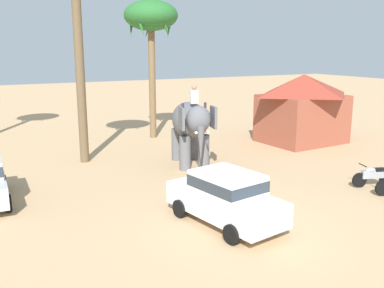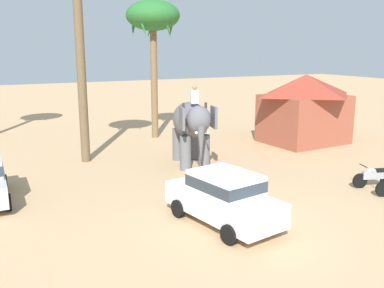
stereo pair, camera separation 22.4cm
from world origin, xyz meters
name	(u,v)px [view 1 (the left image)]	position (x,y,z in m)	size (l,w,h in m)	color
ground_plane	(243,224)	(0.00, 0.00, 0.00)	(120.00, 120.00, 0.00)	tan
car_sedan_foreground	(226,196)	(-0.49, 0.29, 0.93)	(2.38, 4.33, 1.70)	white
elephant_with_mahout	(191,124)	(1.77, 6.98, 1.99)	(2.38, 4.02, 3.88)	slate
motorcycle_mid_row	(373,175)	(6.80, 0.70, 0.46)	(1.74, 0.75, 0.94)	black
palm_tree_near_hut	(151,20)	(2.75, 13.94, 7.13)	(3.20, 3.20, 8.27)	brown
roadside_hut	(302,107)	(10.00, 8.58, 2.12)	(5.25, 4.50, 4.00)	#994C38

